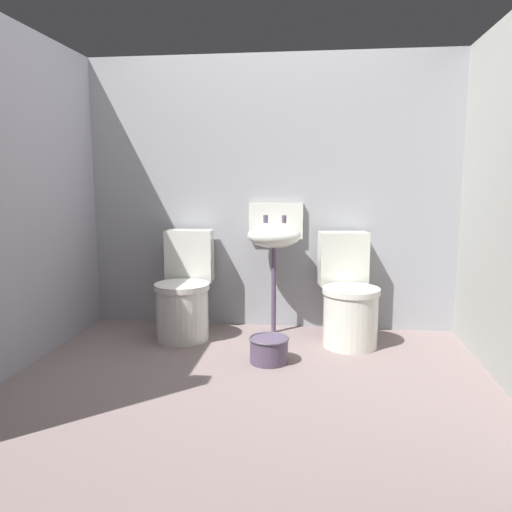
# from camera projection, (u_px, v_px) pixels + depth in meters

# --- Properties ---
(ground_plane) EXTENTS (3.26, 2.72, 0.08)m
(ground_plane) POSITION_uv_depth(u_px,v_px,m) (250.00, 388.00, 2.95)
(ground_plane) COLOR slate
(wall_back) EXTENTS (3.26, 0.10, 2.11)m
(wall_back) POSITION_uv_depth(u_px,v_px,m) (270.00, 194.00, 3.97)
(wall_back) COLOR #94969C
(wall_back) RESTS_ON ground
(wall_left) EXTENTS (0.10, 2.52, 2.11)m
(wall_left) POSITION_uv_depth(u_px,v_px,m) (10.00, 199.00, 3.06)
(wall_left) COLOR #94929E
(wall_left) RESTS_ON ground
(toilet_left) EXTENTS (0.42, 0.61, 0.78)m
(toilet_left) POSITION_uv_depth(u_px,v_px,m) (185.00, 294.00, 3.76)
(toilet_left) COLOR silver
(toilet_left) RESTS_ON ground
(toilet_right) EXTENTS (0.47, 0.64, 0.78)m
(toilet_right) POSITION_uv_depth(u_px,v_px,m) (348.00, 299.00, 3.62)
(toilet_right) COLOR silver
(toilet_right) RESTS_ON ground
(sink) EXTENTS (0.42, 0.35, 0.99)m
(sink) POSITION_uv_depth(u_px,v_px,m) (274.00, 235.00, 3.80)
(sink) COLOR #50425A
(sink) RESTS_ON ground
(bucket) EXTENTS (0.26, 0.26, 0.17)m
(bucket) POSITION_uv_depth(u_px,v_px,m) (269.00, 349.00, 3.25)
(bucket) COLOR #50425A
(bucket) RESTS_ON ground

